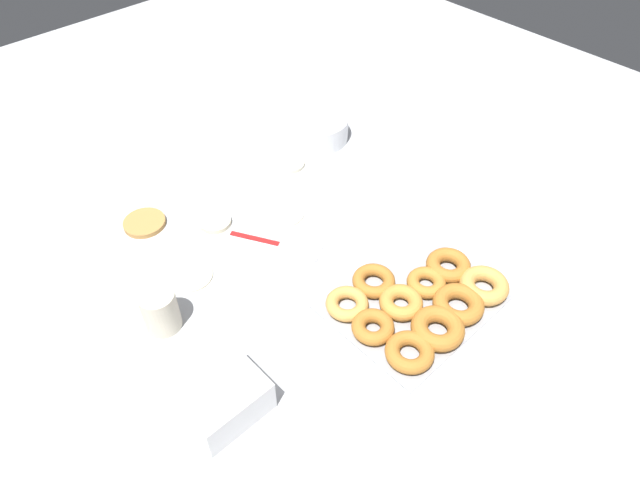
% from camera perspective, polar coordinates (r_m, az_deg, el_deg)
% --- Properties ---
extents(ground_plane, '(3.00, 3.00, 0.00)m').
position_cam_1_polar(ground_plane, '(1.45, -5.05, 0.63)').
color(ground_plane, '#B2B5BA').
extents(pancake_0, '(0.11, 0.11, 0.01)m').
position_cam_1_polar(pancake_0, '(1.54, -17.15, 1.65)').
color(pancake_0, '#B27F42').
rests_on(pancake_0, ground_plane).
extents(pancake_1, '(0.10, 0.10, 0.01)m').
position_cam_1_polar(pancake_1, '(1.38, -12.77, -3.42)').
color(pancake_1, beige).
rests_on(pancake_1, ground_plane).
extents(pancake_2, '(0.08, 0.08, 0.01)m').
position_cam_1_polar(pancake_2, '(1.50, -10.45, 1.81)').
color(pancake_2, beige).
rests_on(pancake_2, ground_plane).
extents(pancake_3, '(0.10, 0.10, 0.01)m').
position_cam_1_polar(pancake_3, '(1.50, -3.53, 2.71)').
color(pancake_3, silver).
rests_on(pancake_3, ground_plane).
extents(pancake_4, '(0.09, 0.09, 0.01)m').
position_cam_1_polar(pancake_4, '(1.67, -3.12, 7.68)').
color(pancake_4, silver).
rests_on(pancake_4, ground_plane).
extents(donut_tray, '(0.38, 0.30, 0.04)m').
position_cam_1_polar(donut_tray, '(1.29, 10.20, -6.15)').
color(donut_tray, '#93969B').
rests_on(donut_tray, ground_plane).
extents(batter_bowl, '(0.20, 0.20, 0.07)m').
position_cam_1_polar(batter_bowl, '(1.76, -0.40, 11.15)').
color(batter_bowl, white).
rests_on(batter_bowl, ground_plane).
extents(container_stack, '(0.15, 0.12, 0.08)m').
position_cam_1_polar(container_stack, '(1.13, -9.56, -15.45)').
color(container_stack, white).
rests_on(container_stack, ground_plane).
extents(paper_cup, '(0.08, 0.08, 0.10)m').
position_cam_1_polar(paper_cup, '(1.27, -15.69, -6.79)').
color(paper_cup, beige).
rests_on(paper_cup, ground_plane).
extents(spatula, '(0.15, 0.23, 0.01)m').
position_cam_1_polar(spatula, '(1.42, -3.06, -0.61)').
color(spatula, maroon).
rests_on(spatula, ground_plane).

